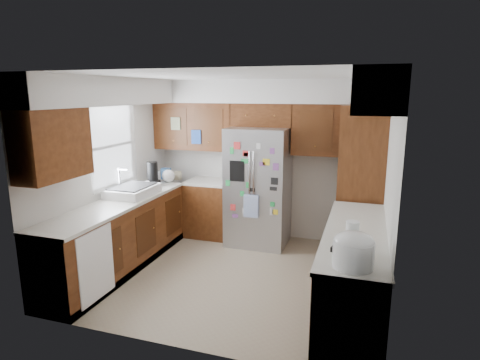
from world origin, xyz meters
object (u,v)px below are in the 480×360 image
pantry (361,183)px  paper_towel (352,235)px  rice_cooker (353,249)px  fridge (258,187)px

pantry → paper_towel: pantry is taller
pantry → rice_cooker: pantry is taller
fridge → paper_towel: bearing=-56.2°
fridge → rice_cooker: 2.99m
pantry → rice_cooker: (-0.00, -2.53, -0.00)m
fridge → paper_towel: size_ratio=6.85×
fridge → rice_cooker: (1.50, -2.58, 0.17)m
pantry → paper_towel: (-0.03, -2.14, -0.02)m
rice_cooker → fridge: bearing=120.1°
pantry → paper_towel: bearing=-90.7°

